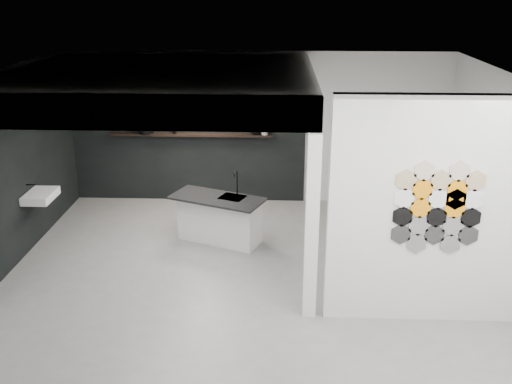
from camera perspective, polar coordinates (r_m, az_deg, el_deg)
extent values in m
cube|color=slate|center=(8.26, -0.79, -8.25)|extent=(7.00, 6.00, 0.01)
cube|color=silver|center=(6.99, 17.24, -2.03)|extent=(2.45, 0.15, 2.80)
cube|color=black|center=(10.72, -6.93, 5.20)|extent=(4.40, 0.04, 2.35)
cube|color=black|center=(9.53, -21.81, 1.91)|extent=(0.04, 4.00, 2.35)
cube|color=silver|center=(8.54, -9.40, 10.64)|extent=(4.40, 4.00, 0.40)
cube|color=silver|center=(6.85, 5.59, -3.67)|extent=(0.16, 0.16, 2.35)
cube|color=silver|center=(6.70, -12.61, 7.80)|extent=(4.40, 0.16, 0.40)
cube|color=silver|center=(9.36, -20.74, -0.37)|extent=(0.40, 0.60, 0.12)
cube|color=black|center=(10.58, -6.51, 5.70)|extent=(3.00, 0.15, 0.04)
cube|color=silver|center=(9.14, -3.66, -2.76)|extent=(1.37, 0.93, 0.74)
cube|color=black|center=(8.94, -3.92, -0.64)|extent=(1.59, 1.15, 0.03)
cube|color=black|center=(8.94, -2.37, -0.55)|extent=(0.48, 0.45, 0.01)
cylinder|color=black|center=(9.02, -1.89, 0.85)|extent=(0.03, 0.03, 0.34)
torus|color=black|center=(8.92, -2.06, 1.79)|extent=(0.06, 0.12, 0.12)
cylinder|color=black|center=(10.71, -11.04, 6.29)|extent=(0.31, 0.31, 0.20)
ellipsoid|color=black|center=(10.43, -0.10, 6.24)|extent=(0.22, 0.22, 0.18)
cylinder|color=gray|center=(10.44, 0.86, 6.00)|extent=(0.15, 0.15, 0.09)
cylinder|color=gray|center=(10.43, 0.86, 6.10)|extent=(0.11, 0.11, 0.13)
cylinder|color=black|center=(10.60, -8.14, 6.22)|extent=(0.07, 0.07, 0.16)
cylinder|color=black|center=(10.69, -10.41, 6.03)|extent=(0.10, 0.10, 0.09)
cylinder|color=#2D2D2D|center=(6.91, 14.28, -4.11)|extent=(0.26, 0.02, 0.26)
cylinder|color=black|center=(6.83, 14.44, -2.38)|extent=(0.26, 0.02, 0.26)
cylinder|color=white|center=(6.75, 14.61, -0.62)|extent=(0.26, 0.02, 0.26)
cylinder|color=tan|center=(6.67, 14.78, 1.19)|extent=(0.26, 0.02, 0.26)
cylinder|color=#66635E|center=(7.00, 15.77, -4.94)|extent=(0.26, 0.02, 0.26)
cylinder|color=silver|center=(6.91, 15.94, -3.25)|extent=(0.26, 0.02, 0.26)
cylinder|color=orange|center=(6.83, 16.13, -1.52)|extent=(0.26, 0.02, 0.26)
cylinder|color=orange|center=(6.75, 16.31, 0.25)|extent=(0.26, 0.02, 0.26)
cylinder|color=beige|center=(6.68, 16.50, 2.07)|extent=(0.26, 0.02, 0.26)
cylinder|color=#2D2D2D|center=(7.01, 17.41, -4.10)|extent=(0.26, 0.02, 0.26)
cylinder|color=black|center=(6.92, 17.60, -2.40)|extent=(0.26, 0.02, 0.26)
cylinder|color=white|center=(6.84, 17.80, -0.66)|extent=(0.26, 0.02, 0.26)
cylinder|color=tan|center=(6.77, 18.00, 1.12)|extent=(0.26, 0.02, 0.26)
cylinder|color=#66635E|center=(7.11, 18.84, -4.92)|extent=(0.26, 0.02, 0.26)
cylinder|color=silver|center=(7.02, 19.04, -3.25)|extent=(0.26, 0.02, 0.26)
cylinder|color=orange|center=(6.93, 19.26, -1.54)|extent=(0.26, 0.02, 0.26)
cylinder|color=orange|center=(6.86, 19.47, 0.20)|extent=(0.26, 0.02, 0.26)
cylinder|color=beige|center=(6.79, 19.69, 1.99)|extent=(0.26, 0.02, 0.26)
cylinder|color=#2D2D2D|center=(7.12, 20.45, -4.08)|extent=(0.26, 0.02, 0.26)
cylinder|color=black|center=(7.03, 20.67, -2.41)|extent=(0.26, 0.02, 0.26)
cylinder|color=white|center=(6.95, 20.90, -0.69)|extent=(0.26, 0.02, 0.26)
cylinder|color=tan|center=(6.88, 21.13, 1.06)|extent=(0.26, 0.02, 0.26)
cylinder|color=orange|center=(6.89, 19.36, -0.68)|extent=(0.26, 0.02, 0.26)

